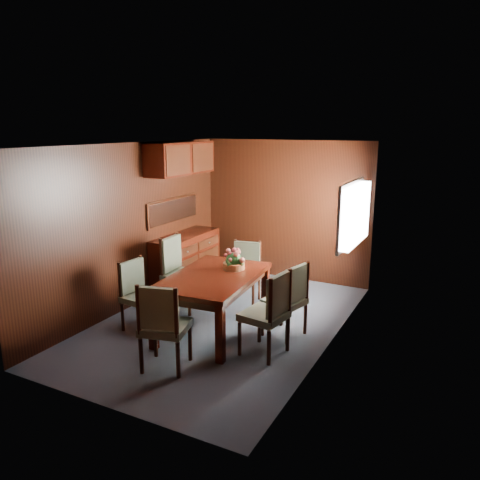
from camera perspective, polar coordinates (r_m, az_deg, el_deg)
The scene contains 11 objects.
ground at distance 6.53m, azimuth -2.16°, elevation -9.98°, with size 4.50×4.50×0.00m, color #3B4451.
room_shell at distance 6.40m, azimuth -1.64°, elevation 4.78°, with size 3.06×4.52×2.41m.
sideboard at distance 7.80m, azimuth -6.61°, elevation -2.55°, with size 0.48×1.40×0.90m, color black.
dining_table at distance 6.06m, azimuth -3.25°, elevation -5.25°, with size 1.15×1.71×0.77m.
chair_left_near at distance 6.32m, azimuth -12.32°, elevation -6.06°, with size 0.46×0.48×0.94m.
chair_left_far at distance 6.89m, azimuth -7.52°, elevation -3.46°, with size 0.52×0.54×1.09m.
chair_right_near at distance 5.46m, azimuth 3.68°, elevation -8.43°, with size 0.53×0.55×1.03m.
chair_right_far at distance 5.96m, azimuth 6.05°, elevation -6.83°, with size 0.54×0.56×0.98m.
chair_head at distance 5.19m, azimuth -9.44°, elevation -9.87°, with size 0.59×0.57×1.02m.
chair_foot at distance 7.12m, azimuth 0.65°, elevation -3.49°, with size 0.51×0.50×0.93m.
flower_centerpiece at distance 6.22m, azimuth -0.75°, elevation -2.24°, with size 0.31×0.31×0.31m.
Camera 1 is at (2.94, -5.20, 2.63)m, focal length 35.00 mm.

